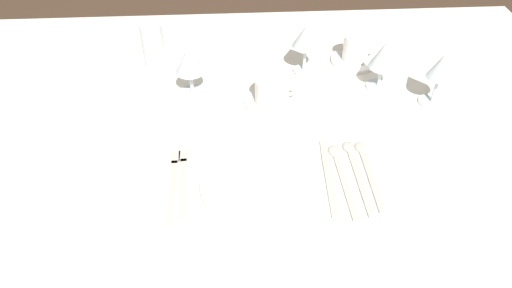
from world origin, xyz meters
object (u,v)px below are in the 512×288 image
object	(u,v)px
dinner_knife	(329,178)
spoon_soup	(341,171)
dinner_plate	(259,185)
coffee_cup_left	(357,48)
drink_tumbler	(153,45)
spoon_dessert	(356,167)
fork_outer	(183,180)
wine_glass_centre	(441,69)
wine_glass_right	(306,38)
fork_inner	(173,183)
coffee_cup_right	(273,90)
spoon_tea	(367,166)
wine_glass_far	(189,62)
wine_glass_left	(384,57)

from	to	relation	value
dinner_knife	spoon_soup	size ratio (longest dim) A/B	1.02
dinner_plate	coffee_cup_left	size ratio (longest dim) A/B	2.55
drink_tumbler	dinner_plate	bearing A→B (deg)	-62.54
spoon_dessert	drink_tumbler	bearing A→B (deg)	136.06
dinner_plate	fork_outer	world-z (taller)	dinner_plate
wine_glass_centre	drink_tumbler	xyz separation A→B (m)	(-0.73, 0.23, -0.04)
drink_tumbler	wine_glass_centre	bearing A→B (deg)	-17.58
dinner_knife	wine_glass_right	distance (m)	0.44
fork_inner	coffee_cup_right	xyz separation A→B (m)	(0.24, 0.28, 0.04)
coffee_cup_left	wine_glass_right	distance (m)	0.17
dinner_plate	coffee_cup_right	world-z (taller)	coffee_cup_right
coffee_cup_left	wine_glass_centre	bearing A→B (deg)	-53.53
dinner_knife	wine_glass_right	xyz separation A→B (m)	(0.00, 0.43, 0.10)
spoon_tea	wine_glass_far	bearing A→B (deg)	142.12
spoon_dessert	drink_tumbler	size ratio (longest dim) A/B	1.85
dinner_knife	coffee_cup_left	bearing A→B (deg)	71.61
wine_glass_left	wine_glass_right	distance (m)	0.21
dinner_knife	coffee_cup_right	world-z (taller)	coffee_cup_right
dinner_knife	coffee_cup_left	distance (m)	0.50
coffee_cup_left	wine_glass_centre	distance (m)	0.27
spoon_soup	spoon_tea	bearing A→B (deg)	11.45
fork_inner	spoon_dessert	distance (m)	0.40
dinner_knife	wine_glass_right	world-z (taller)	wine_glass_right
spoon_dessert	spoon_tea	world-z (taller)	same
spoon_tea	coffee_cup_right	world-z (taller)	coffee_cup_right
fork_outer	wine_glass_centre	xyz separation A→B (m)	(0.63, 0.25, 0.10)
spoon_dessert	drink_tumbler	world-z (taller)	drink_tumbler
fork_outer	spoon_tea	bearing A→B (deg)	2.63
wine_glass_far	spoon_soup	bearing A→B (deg)	-43.75
dinner_plate	wine_glass_far	xyz separation A→B (m)	(-0.16, 0.36, 0.09)
coffee_cup_left	spoon_dessert	bearing A→B (deg)	-101.92
spoon_soup	spoon_tea	xyz separation A→B (m)	(0.06, 0.01, 0.00)
spoon_tea	drink_tumbler	bearing A→B (deg)	137.80
wine_glass_far	drink_tumbler	distance (m)	0.19
wine_glass_right	fork_outer	bearing A→B (deg)	-127.19
wine_glass_centre	wine_glass_far	distance (m)	0.63
dinner_knife	drink_tumbler	xyz separation A→B (m)	(-0.42, 0.49, 0.06)
fork_outer	wine_glass_centre	size ratio (longest dim) A/B	1.46
dinner_knife	drink_tumbler	world-z (taller)	drink_tumbler
wine_glass_centre	drink_tumbler	bearing A→B (deg)	162.42
dinner_plate	spoon_dessert	bearing A→B (deg)	12.54
fork_inner	drink_tumbler	size ratio (longest dim) A/B	1.77
drink_tumbler	fork_outer	bearing A→B (deg)	-77.70
fork_outer	wine_glass_right	bearing A→B (deg)	52.81
fork_outer	wine_glass_left	bearing A→B (deg)	32.85
fork_inner	spoon_soup	bearing A→B (deg)	2.42
wine_glass_far	fork_outer	bearing A→B (deg)	-91.15
dinner_plate	wine_glass_right	distance (m)	0.49
coffee_cup_left	wine_glass_left	bearing A→B (deg)	-74.65
fork_outer	fork_inner	size ratio (longest dim) A/B	0.96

